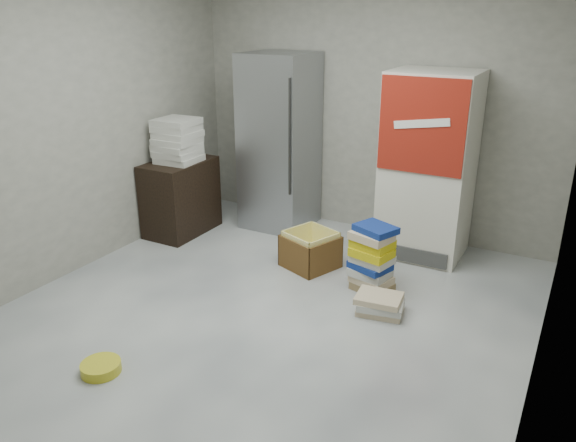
% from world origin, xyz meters
% --- Properties ---
extents(ground, '(5.00, 5.00, 0.00)m').
position_xyz_m(ground, '(0.00, 0.00, 0.00)').
color(ground, silver).
rests_on(ground, ground).
extents(room_shell, '(4.04, 5.04, 2.82)m').
position_xyz_m(room_shell, '(0.00, 0.00, 1.80)').
color(room_shell, '#A09C90').
rests_on(room_shell, ground).
extents(steel_fridge, '(0.70, 0.72, 1.90)m').
position_xyz_m(steel_fridge, '(-0.90, 2.13, 0.95)').
color(steel_fridge, '#A9ACB2').
rests_on(steel_fridge, ground).
extents(coke_cooler, '(0.80, 0.73, 1.80)m').
position_xyz_m(coke_cooler, '(0.75, 2.12, 0.90)').
color(coke_cooler, silver).
rests_on(coke_cooler, ground).
extents(wood_shelf, '(0.50, 0.80, 0.80)m').
position_xyz_m(wood_shelf, '(-1.73, 1.40, 0.40)').
color(wood_shelf, black).
rests_on(wood_shelf, ground).
extents(supply_box_stack, '(0.45, 0.44, 0.45)m').
position_xyz_m(supply_box_stack, '(-1.72, 1.40, 1.03)').
color(supply_box_stack, beige).
rests_on(supply_box_stack, wood_shelf).
extents(phonebook_stack_main, '(0.42, 0.38, 0.61)m').
position_xyz_m(phonebook_stack_main, '(0.60, 1.10, 0.30)').
color(phonebook_stack_main, olive).
rests_on(phonebook_stack_main, ground).
extents(phonebook_stack_side, '(0.41, 0.35, 0.16)m').
position_xyz_m(phonebook_stack_side, '(0.81, 0.76, 0.08)').
color(phonebook_stack_side, '#CCB490').
rests_on(phonebook_stack_side, ground).
extents(cardboard_box, '(0.57, 0.57, 0.36)m').
position_xyz_m(cardboard_box, '(-0.08, 1.28, 0.15)').
color(cardboard_box, yellow).
rests_on(cardboard_box, ground).
extents(bucket_lid, '(0.30, 0.30, 0.07)m').
position_xyz_m(bucket_lid, '(-0.58, -0.91, 0.04)').
color(bucket_lid, gold).
rests_on(bucket_lid, ground).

